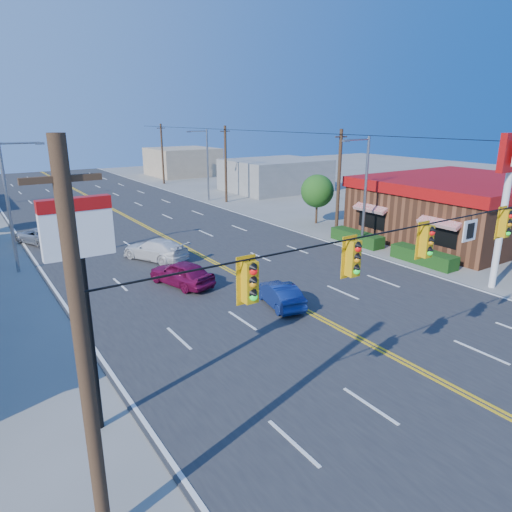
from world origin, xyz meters
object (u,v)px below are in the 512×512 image
signal_span (445,252)px  kfc (461,207)px  car_silver (38,236)px  car_magenta (182,274)px  pizza_hut_sign (82,270)px  car_white (155,250)px  kfc_pylon (509,180)px  car_blue (279,295)px

signal_span → kfc: 23.47m
car_silver → signal_span: bearing=83.3°
car_silver → car_magenta: bearing=86.1°
pizza_hut_sign → car_white: (8.06, 15.45, -4.48)m
kfc_pylon → car_silver: (-19.75, 24.41, -5.45)m
signal_span → kfc: (20.02, 12.00, -2.51)m
signal_span → kfc: bearing=30.9°
signal_span → car_magenta: signal_span is taller
car_blue → car_magenta: bearing=-50.9°
car_white → car_silver: size_ratio=1.13×
kfc → car_blue: kfc is taller
kfc → car_magenta: size_ratio=3.85×
car_white → pizza_hut_sign: bearing=37.6°
kfc_pylon → car_silver: kfc_pylon is taller
kfc → kfc_pylon: (-8.90, -8.00, 3.66)m
kfc_pylon → car_magenta: kfc_pylon is taller
signal_span → pizza_hut_sign: size_ratio=3.55×
kfc_pylon → pizza_hut_sign: size_ratio=1.24×
pizza_hut_sign → car_white: 17.99m
kfc_pylon → car_white: size_ratio=1.75×
pizza_hut_sign → car_white: size_ratio=1.41×
pizza_hut_sign → car_silver: pizza_hut_sign is taller
kfc → car_blue: 20.97m
kfc → kfc_pylon: kfc_pylon is taller
kfc → kfc_pylon: size_ratio=1.92×
car_white → car_silver: car_white is taller
kfc → car_white: bearing=161.9°
kfc → kfc_pylon: bearing=-138.0°
kfc_pylon → car_magenta: 18.43m
kfc → pizza_hut_sign: 32.04m
kfc_pylon → car_white: 21.48m
car_blue → pizza_hut_sign: bearing=35.0°
car_magenta → car_blue: (2.86, -5.46, -0.11)m
car_silver → kfc: bearing=126.6°
car_magenta → car_white: bearing=-112.1°
pizza_hut_sign → car_white: pizza_hut_sign is taller
signal_span → car_blue: (-0.58, 8.50, -4.28)m
car_blue → car_silver: bearing=-56.6°
car_blue → car_silver: size_ratio=0.86×
signal_span → car_silver: (-8.63, 28.41, -4.29)m
car_magenta → car_silver: size_ratio=0.99×
kfc → car_white: 24.09m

